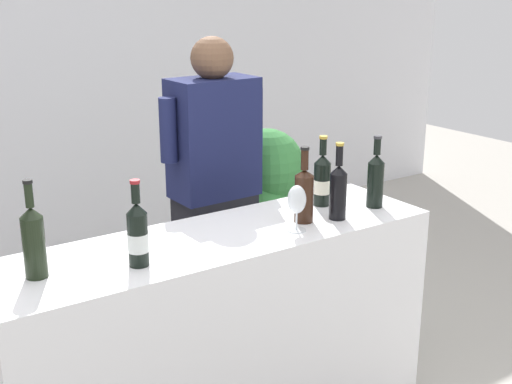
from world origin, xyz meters
TOP-DOWN VIEW (x-y plane):
  - wall_back at (0.00, 2.60)m, footprint 8.00×0.10m
  - counter at (0.00, 0.00)m, footprint 1.83×0.51m
  - wine_bottle_0 at (-0.38, -0.09)m, footprint 0.07×0.07m
  - wine_bottle_1 at (0.58, 0.08)m, footprint 0.08×0.08m
  - wine_bottle_2 at (-0.71, 0.01)m, footprint 0.08×0.08m
  - wine_bottle_3 at (0.76, -0.07)m, footprint 0.07×0.07m
  - wine_bottle_4 at (0.52, -0.10)m, footprint 0.07×0.07m
  - wine_bottle_5 at (0.38, -0.05)m, footprint 0.08×0.08m
  - wine_glass at (0.29, -0.12)m, footprint 0.08×0.08m
  - person_server at (0.35, 0.64)m, footprint 0.57×0.25m
  - potted_shrub at (0.69, 0.82)m, footprint 0.52×0.52m

SIDE VIEW (x-z plane):
  - counter at x=0.00m, z-range 0.00..0.96m
  - potted_shrub at x=0.69m, z-range 0.16..1.35m
  - person_server at x=0.35m, z-range -0.02..1.65m
  - wine_bottle_0 at x=-0.38m, z-range 0.92..1.23m
  - wine_bottle_1 at x=0.58m, z-range 0.92..1.23m
  - wine_bottle_5 at x=0.38m, z-range 0.92..1.24m
  - wine_glass at x=0.29m, z-range 0.99..1.17m
  - wine_bottle_4 at x=0.52m, z-range 0.92..1.25m
  - wine_bottle_3 at x=0.76m, z-range 0.92..1.25m
  - wine_bottle_2 at x=-0.71m, z-range 0.92..1.26m
  - wall_back at x=0.00m, z-range 0.00..2.80m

